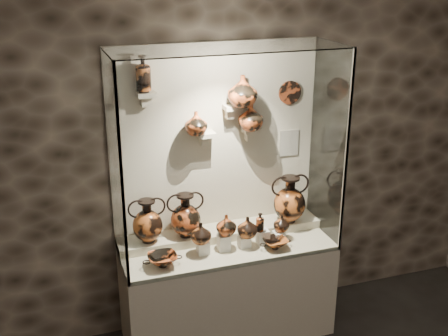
{
  "coord_description": "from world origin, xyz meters",
  "views": [
    {
      "loc": [
        -1.3,
        -1.58,
        2.98
      ],
      "look_at": [
        -0.01,
        2.24,
        1.47
      ],
      "focal_mm": 45.0,
      "sensor_mm": 36.0,
      "label": 1
    }
  ],
  "objects_px": {
    "amphora_left": "(147,221)",
    "kylix_right": "(275,243)",
    "ovoid_vase_b": "(242,91)",
    "amphora_mid": "(186,215)",
    "jug_a": "(201,233)",
    "jug_e": "(281,223)",
    "lekythos_small": "(260,221)",
    "amphora_right": "(290,199)",
    "jug_b": "(226,225)",
    "lekythos_tall": "(143,72)",
    "jug_c": "(247,227)",
    "ovoid_vase_c": "(251,117)",
    "ovoid_vase_a": "(196,123)",
    "kylix_left": "(162,259)"
  },
  "relations": [
    {
      "from": "lekythos_small",
      "to": "amphora_mid",
      "type": "bearing_deg",
      "value": 177.35
    },
    {
      "from": "jug_c",
      "to": "jug_a",
      "type": "bearing_deg",
      "value": 177.16
    },
    {
      "from": "kylix_left",
      "to": "kylix_right",
      "type": "relative_size",
      "value": 1.15
    },
    {
      "from": "jug_a",
      "to": "amphora_right",
      "type": "bearing_deg",
      "value": 30.45
    },
    {
      "from": "amphora_right",
      "to": "jug_e",
      "type": "distance_m",
      "value": 0.25
    },
    {
      "from": "amphora_left",
      "to": "jug_b",
      "type": "distance_m",
      "value": 0.61
    },
    {
      "from": "ovoid_vase_a",
      "to": "ovoid_vase_c",
      "type": "height_order",
      "value": "ovoid_vase_c"
    },
    {
      "from": "amphora_mid",
      "to": "ovoid_vase_a",
      "type": "height_order",
      "value": "ovoid_vase_a"
    },
    {
      "from": "jug_e",
      "to": "lekythos_tall",
      "type": "relative_size",
      "value": 0.45
    },
    {
      "from": "amphora_mid",
      "to": "jug_b",
      "type": "distance_m",
      "value": 0.34
    },
    {
      "from": "jug_c",
      "to": "ovoid_vase_c",
      "type": "distance_m",
      "value": 0.86
    },
    {
      "from": "jug_b",
      "to": "jug_a",
      "type": "bearing_deg",
      "value": 172.99
    },
    {
      "from": "amphora_mid",
      "to": "amphora_left",
      "type": "bearing_deg",
      "value": 161.75
    },
    {
      "from": "amphora_right",
      "to": "jug_b",
      "type": "relative_size",
      "value": 2.42
    },
    {
      "from": "amphora_left",
      "to": "ovoid_vase_b",
      "type": "height_order",
      "value": "ovoid_vase_b"
    },
    {
      "from": "jug_b",
      "to": "kylix_left",
      "type": "height_order",
      "value": "jug_b"
    },
    {
      "from": "amphora_left",
      "to": "kylix_right",
      "type": "height_order",
      "value": "amphora_left"
    },
    {
      "from": "jug_c",
      "to": "lekythos_tall",
      "type": "height_order",
      "value": "lekythos_tall"
    },
    {
      "from": "jug_a",
      "to": "jug_c",
      "type": "xyz_separation_m",
      "value": [
        0.38,
        0.0,
        -0.01
      ]
    },
    {
      "from": "lekythos_tall",
      "to": "ovoid_vase_a",
      "type": "height_order",
      "value": "lekythos_tall"
    },
    {
      "from": "jug_a",
      "to": "jug_e",
      "type": "distance_m",
      "value": 0.69
    },
    {
      "from": "amphora_mid",
      "to": "jug_e",
      "type": "xyz_separation_m",
      "value": [
        0.75,
        -0.18,
        -0.1
      ]
    },
    {
      "from": "jug_a",
      "to": "ovoid_vase_c",
      "type": "xyz_separation_m",
      "value": [
        0.49,
        0.26,
        0.81
      ]
    },
    {
      "from": "ovoid_vase_c",
      "to": "lekythos_small",
      "type": "bearing_deg",
      "value": -87.86
    },
    {
      "from": "kylix_right",
      "to": "ovoid_vase_b",
      "type": "height_order",
      "value": "ovoid_vase_b"
    },
    {
      "from": "amphora_right",
      "to": "lekythos_small",
      "type": "height_order",
      "value": "amphora_right"
    },
    {
      "from": "jug_b",
      "to": "lekythos_tall",
      "type": "bearing_deg",
      "value": 141.25
    },
    {
      "from": "kylix_left",
      "to": "kylix_right",
      "type": "bearing_deg",
      "value": -19.76
    },
    {
      "from": "kylix_left",
      "to": "ovoid_vase_c",
      "type": "xyz_separation_m",
      "value": [
        0.82,
        0.33,
        0.94
      ]
    },
    {
      "from": "amphora_mid",
      "to": "ovoid_vase_b",
      "type": "bearing_deg",
      "value": -14.33
    },
    {
      "from": "jug_c",
      "to": "ovoid_vase_b",
      "type": "distance_m",
      "value": 1.06
    },
    {
      "from": "amphora_right",
      "to": "ovoid_vase_c",
      "type": "bearing_deg",
      "value": 168.6
    },
    {
      "from": "jug_a",
      "to": "kylix_left",
      "type": "bearing_deg",
      "value": -148.93
    },
    {
      "from": "jug_c",
      "to": "kylix_left",
      "type": "height_order",
      "value": "jug_c"
    },
    {
      "from": "jug_a",
      "to": "jug_e",
      "type": "relative_size",
      "value": 1.24
    },
    {
      "from": "jug_a",
      "to": "jug_c",
      "type": "relative_size",
      "value": 0.99
    },
    {
      "from": "jug_c",
      "to": "ovoid_vase_a",
      "type": "bearing_deg",
      "value": 137.95
    },
    {
      "from": "lekythos_small",
      "to": "kylix_left",
      "type": "xyz_separation_m",
      "value": [
        -0.81,
        -0.08,
        -0.15
      ]
    },
    {
      "from": "kylix_left",
      "to": "ovoid_vase_c",
      "type": "distance_m",
      "value": 1.29
    },
    {
      "from": "amphora_mid",
      "to": "amphora_right",
      "type": "relative_size",
      "value": 0.9
    },
    {
      "from": "amphora_right",
      "to": "lekythos_tall",
      "type": "relative_size",
      "value": 1.34
    },
    {
      "from": "amphora_right",
      "to": "ovoid_vase_b",
      "type": "xyz_separation_m",
      "value": [
        -0.41,
        0.04,
        0.94
      ]
    },
    {
      "from": "jug_b",
      "to": "ovoid_vase_c",
      "type": "relative_size",
      "value": 0.8
    },
    {
      "from": "jug_a",
      "to": "lekythos_small",
      "type": "distance_m",
      "value": 0.49
    },
    {
      "from": "amphora_right",
      "to": "lekythos_tall",
      "type": "xyz_separation_m",
      "value": [
        -1.16,
        0.1,
        1.12
      ]
    },
    {
      "from": "lekythos_small",
      "to": "kylix_right",
      "type": "height_order",
      "value": "lekythos_small"
    },
    {
      "from": "amphora_right",
      "to": "jug_c",
      "type": "relative_size",
      "value": 2.36
    },
    {
      "from": "jug_c",
      "to": "ovoid_vase_c",
      "type": "height_order",
      "value": "ovoid_vase_c"
    },
    {
      "from": "jug_b",
      "to": "ovoid_vase_b",
      "type": "distance_m",
      "value": 1.04
    },
    {
      "from": "lekythos_tall",
      "to": "jug_a",
      "type": "bearing_deg",
      "value": -54.51
    }
  ]
}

